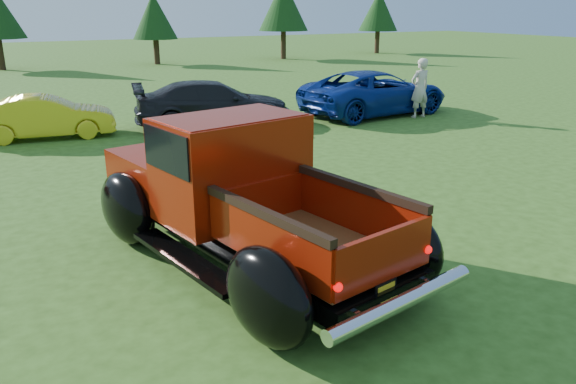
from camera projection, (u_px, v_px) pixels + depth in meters
The scene contains 9 objects.
ground at pixel (325, 251), 8.64m from camera, with size 120.00×120.00×0.00m, color #315317.
tree_mid_right at pixel (154, 16), 35.44m from camera, with size 2.82×2.82×4.40m.
tree_east at pixel (283, 5), 38.88m from camera, with size 3.46×3.46×5.40m.
tree_far_east at pixel (379, 11), 43.92m from camera, with size 3.07×3.07×4.80m.
pickup_truck at pixel (232, 190), 8.27m from camera, with size 3.55×6.01×2.12m.
show_car_yellow at pixel (47, 117), 15.87m from camera, with size 1.28×3.68×1.21m, color gold.
show_car_grey at pixel (213, 104), 17.45m from camera, with size 1.96×4.83×1.40m, color black.
show_car_blue at pixel (375, 92), 19.38m from camera, with size 2.49×5.40×1.50m, color navy.
spectator at pixel (420, 88), 18.71m from camera, with size 0.72×0.47×1.97m, color beige.
Camera 1 is at (-4.28, -6.67, 3.59)m, focal length 35.00 mm.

